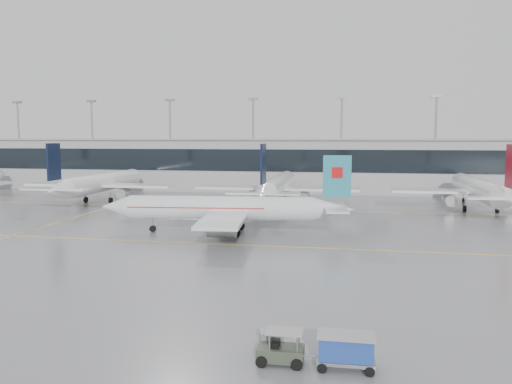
% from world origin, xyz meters
% --- Properties ---
extents(ground, '(320.00, 320.00, 0.00)m').
position_xyz_m(ground, '(0.00, 0.00, 0.00)').
color(ground, gray).
rests_on(ground, ground).
extents(taxi_line_main, '(120.00, 0.25, 0.01)m').
position_xyz_m(taxi_line_main, '(0.00, 0.00, 0.01)').
color(taxi_line_main, yellow).
rests_on(taxi_line_main, ground).
extents(taxi_line_north, '(120.00, 0.25, 0.01)m').
position_xyz_m(taxi_line_north, '(0.00, 30.00, 0.01)').
color(taxi_line_north, yellow).
rests_on(taxi_line_north, ground).
extents(taxi_line_cross, '(0.25, 60.00, 0.01)m').
position_xyz_m(taxi_line_cross, '(-30.00, 15.00, 0.01)').
color(taxi_line_cross, yellow).
rests_on(taxi_line_cross, ground).
extents(terminal, '(180.00, 15.00, 12.00)m').
position_xyz_m(terminal, '(0.00, 62.00, 6.00)').
color(terminal, '#9A9A9E').
rests_on(terminal, ground).
extents(terminal_glass, '(180.00, 0.20, 5.00)m').
position_xyz_m(terminal_glass, '(0.00, 54.45, 7.50)').
color(terminal_glass, black).
rests_on(terminal_glass, ground).
extents(terminal_roof, '(182.00, 16.00, 0.40)m').
position_xyz_m(terminal_roof, '(0.00, 62.00, 12.20)').
color(terminal_roof, gray).
rests_on(terminal_roof, ground).
extents(light_masts, '(156.40, 1.00, 22.60)m').
position_xyz_m(light_masts, '(0.00, 68.00, 13.34)').
color(light_masts, gray).
rests_on(light_masts, ground).
extents(air_canada_jet, '(33.94, 26.57, 10.36)m').
position_xyz_m(air_canada_jet, '(-2.61, 6.82, 3.25)').
color(air_canada_jet, silver).
rests_on(air_canada_jet, ground).
extents(parked_jet_b, '(29.64, 36.96, 11.72)m').
position_xyz_m(parked_jet_b, '(-35.00, 33.69, 3.71)').
color(parked_jet_b, white).
rests_on(parked_jet_b, ground).
extents(parked_jet_c, '(29.64, 36.96, 11.72)m').
position_xyz_m(parked_jet_c, '(-0.00, 33.69, 3.71)').
color(parked_jet_c, white).
rests_on(parked_jet_c, ground).
extents(parked_jet_d, '(29.64, 36.96, 11.72)m').
position_xyz_m(parked_jet_d, '(35.00, 33.69, 3.71)').
color(parked_jet_d, white).
rests_on(parked_jet_d, ground).
extents(baggage_tug, '(3.92, 1.66, 1.90)m').
position_xyz_m(baggage_tug, '(9.10, -29.98, 0.67)').
color(baggage_tug, '#394133').
rests_on(baggage_tug, ground).
extents(baggage_cart, '(3.16, 1.79, 1.94)m').
position_xyz_m(baggage_cart, '(12.70, -29.94, 1.13)').
color(baggage_cart, gray).
rests_on(baggage_cart, ground).
extents(gse_unit, '(1.58, 1.52, 1.31)m').
position_xyz_m(gse_unit, '(8.36, -28.66, 0.65)').
color(gse_unit, gray).
rests_on(gse_unit, ground).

